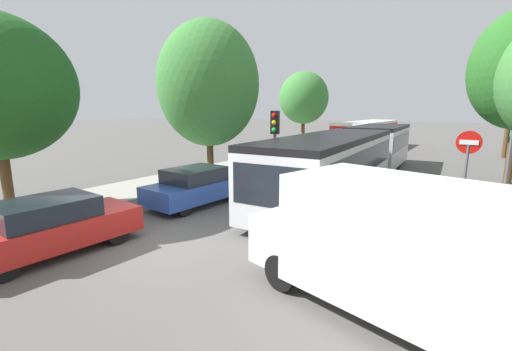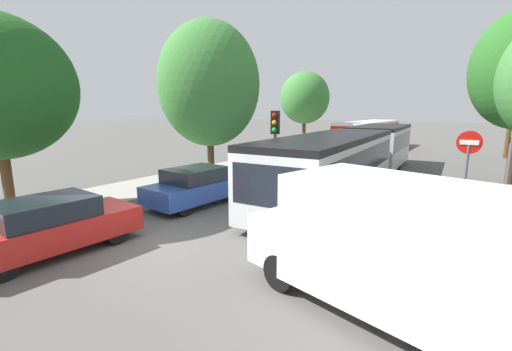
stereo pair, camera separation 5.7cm
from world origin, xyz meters
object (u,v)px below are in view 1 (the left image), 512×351
city_bus_rear (368,133)px  tree_left_mid (208,84)px  queued_car_red (50,226)px  white_van (399,245)px  articulated_bus (356,154)px  queued_car_blue (197,186)px  traffic_light (275,134)px  queued_car_silver (277,164)px  tree_left_far (304,98)px  direction_sign_post (512,135)px  no_entry_sign (467,162)px

city_bus_rear → tree_left_mid: tree_left_mid is taller
city_bus_rear → queued_car_red: (0.20, -26.30, -0.72)m
white_van → city_bus_rear: bearing=-59.4°
articulated_bus → queued_car_blue: bearing=-32.9°
queued_car_red → traffic_light: size_ratio=1.19×
queued_car_silver → tree_left_mid: size_ratio=0.56×
traffic_light → queued_car_blue: bearing=-47.5°
articulated_bus → tree_left_far: (-6.76, 8.15, 2.84)m
white_van → direction_sign_post: direction_sign_post is taller
queued_car_red → no_entry_sign: no_entry_sign is taller
queued_car_blue → white_van: (7.61, -3.13, 0.54)m
queued_car_red → white_van: bearing=-71.5°
articulated_bus → queued_car_red: 12.34m
articulated_bus → queued_car_silver: 3.85m
queued_car_blue → no_entry_sign: bearing=-64.8°
queued_car_blue → tree_left_far: size_ratio=0.65×
articulated_bus → white_van: bearing=18.1°
queued_car_silver → traffic_light: 3.98m
articulated_bus → tree_left_far: size_ratio=2.75×
city_bus_rear → tree_left_far: 7.60m
tree_left_mid → no_entry_sign: bearing=-2.7°
direction_sign_post → tree_left_mid: 12.41m
queued_car_blue → tree_left_mid: (-2.74, 3.82, 3.93)m
tree_left_mid → white_van: bearing=-33.9°
city_bus_rear → queued_car_red: city_bus_rear is taller
no_entry_sign → direction_sign_post: (1.15, 2.61, 0.69)m
city_bus_rear → no_entry_sign: (8.22, -17.81, 0.46)m
traffic_light → no_entry_sign: bearing=79.8°
no_entry_sign → direction_sign_post: size_ratio=0.78×
city_bus_rear → direction_sign_post: 17.90m
queued_car_red → queued_car_silver: queued_car_silver is taller
traffic_light → tree_left_mid: size_ratio=0.45×
traffic_light → direction_sign_post: (7.64, 3.22, 0.07)m
articulated_bus → tree_left_far: 10.96m
city_bus_rear → queued_car_red: 26.31m
no_entry_sign → tree_left_mid: tree_left_mid is taller
tree_left_far → queued_car_red: bearing=-80.8°
articulated_bus → no_entry_sign: no_entry_sign is taller
no_entry_sign → queued_car_silver: bearing=-107.1°
queued_car_blue → tree_left_far: 15.51m
city_bus_rear → queued_car_blue: size_ratio=2.82×
queued_car_silver → direction_sign_post: bearing=-86.3°
queued_car_silver → traffic_light: bearing=-148.2°
articulated_bus → traffic_light: traffic_light is taller
queued_car_blue → traffic_light: size_ratio=1.19×
city_bus_rear → tree_left_far: bearing=153.6°
queued_car_blue → white_van: size_ratio=0.76×
queued_car_blue → traffic_light: (1.68, 2.70, 1.80)m
city_bus_rear → queued_car_silver: bearing=179.3°
queued_car_blue → queued_car_silver: (-0.03, 5.83, 0.04)m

